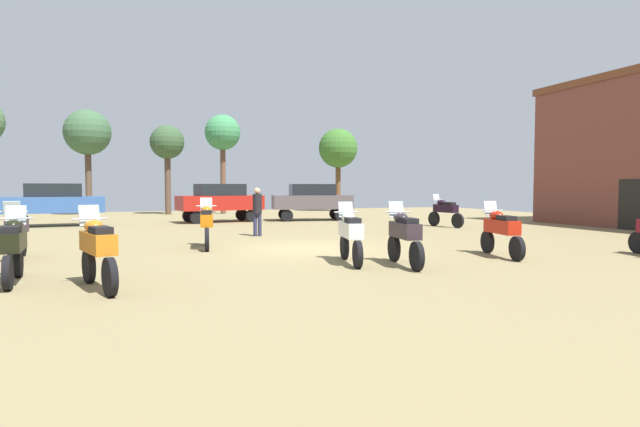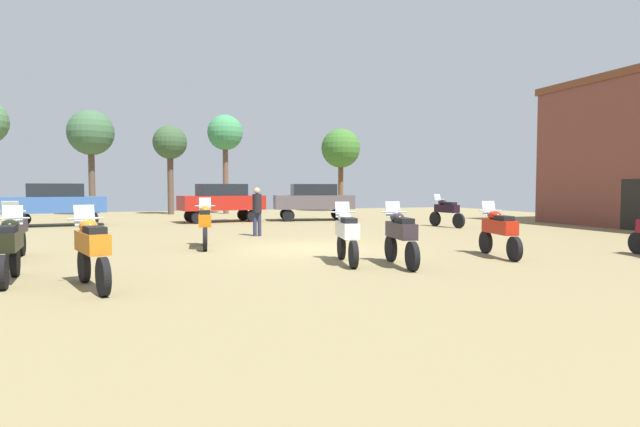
{
  "view_description": "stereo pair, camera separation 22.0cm",
  "coord_description": "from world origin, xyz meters",
  "views": [
    {
      "loc": [
        -4.64,
        -14.31,
        1.86
      ],
      "look_at": [
        2.0,
        4.67,
        0.81
      ],
      "focal_mm": 28.47,
      "sensor_mm": 36.0,
      "label": 1
    },
    {
      "loc": [
        -4.43,
        -14.38,
        1.86
      ],
      "look_at": [
        2.0,
        4.67,
        0.81
      ],
      "focal_mm": 28.47,
      "sensor_mm": 36.0,
      "label": 2
    }
  ],
  "objects": [
    {
      "name": "ground_plane",
      "position": [
        0.0,
        0.0,
        0.01
      ],
      "size": [
        44.0,
        52.0,
        0.02
      ],
      "color": "olive"
    },
    {
      "name": "motorcycle_1",
      "position": [
        4.27,
        -3.32,
        0.73
      ],
      "size": [
        0.72,
        2.19,
        1.45
      ],
      "rotation": [
        0.0,
        0.0,
        -0.2
      ],
      "color": "black",
      "rests_on": "ground"
    },
    {
      "name": "motorcycle_2",
      "position": [
        -2.84,
        1.17,
        0.76
      ],
      "size": [
        0.62,
        2.22,
        1.51
      ],
      "rotation": [
        0.0,
        0.0,
        -0.11
      ],
      "color": "black",
      "rests_on": "ground"
    },
    {
      "name": "motorcycle_3",
      "position": [
        0.06,
        -3.1,
        0.74
      ],
      "size": [
        0.7,
        2.12,
        1.47
      ],
      "rotation": [
        0.0,
        0.0,
        -0.18
      ],
      "color": "black",
      "rests_on": "ground"
    },
    {
      "name": "motorcycle_5",
      "position": [
        -5.42,
        -4.45,
        0.76
      ],
      "size": [
        0.84,
        2.14,
        1.5
      ],
      "rotation": [
        0.0,
        0.0,
        0.3
      ],
      "color": "black",
      "rests_on": "ground"
    },
    {
      "name": "motorcycle_6",
      "position": [
        8.52,
        5.79,
        0.76
      ],
      "size": [
        0.7,
        2.18,
        1.51
      ],
      "rotation": [
        0.0,
        0.0,
        0.19
      ],
      "color": "black",
      "rests_on": "ground"
    },
    {
      "name": "motorcycle_8",
      "position": [
        1.11,
        -3.86,
        0.75
      ],
      "size": [
        0.65,
        2.14,
        1.49
      ],
      "rotation": [
        0.0,
        0.0,
        -0.15
      ],
      "color": "black",
      "rests_on": "ground"
    },
    {
      "name": "motorcycle_10",
      "position": [
        -6.99,
        -3.32,
        0.74
      ],
      "size": [
        0.62,
        2.11,
        1.47
      ],
      "rotation": [
        0.0,
        0.0,
        0.09
      ],
      "color": "black",
      "rests_on": "ground"
    },
    {
      "name": "motorcycle_11",
      "position": [
        -7.63,
        0.16,
        0.76
      ],
      "size": [
        0.62,
        2.22,
        1.5
      ],
      "rotation": [
        0.0,
        0.0,
        3.2
      ],
      "color": "black",
      "rests_on": "ground"
    },
    {
      "name": "car_1",
      "position": [
        -0.82,
        12.47,
        1.19
      ],
      "size": [
        4.55,
        2.54,
        2.0
      ],
      "rotation": [
        0.0,
        0.0,
        1.75
      ],
      "color": "black",
      "rests_on": "ground"
    },
    {
      "name": "car_2",
      "position": [
        -8.54,
        12.14,
        1.19
      ],
      "size": [
        4.46,
        2.22,
        2.0
      ],
      "rotation": [
        0.0,
        0.0,
        1.67
      ],
      "color": "black",
      "rests_on": "ground"
    },
    {
      "name": "car_3",
      "position": [
        4.16,
        12.17,
        1.19
      ],
      "size": [
        4.53,
        2.45,
        2.0
      ],
      "rotation": [
        0.0,
        0.0,
        1.41
      ],
      "color": "black",
      "rests_on": "ground"
    },
    {
      "name": "person_1",
      "position": [
        -0.61,
        4.3,
        1.09
      ],
      "size": [
        0.41,
        0.41,
        1.82
      ],
      "rotation": [
        0.0,
        0.0,
        2.92
      ],
      "color": "#282947",
      "rests_on": "ground"
    },
    {
      "name": "tree_1",
      "position": [
        0.59,
        20.78,
        5.45
      ],
      "size": [
        2.41,
        2.41,
        6.78
      ],
      "color": "brown",
      "rests_on": "ground"
    },
    {
      "name": "tree_2",
      "position": [
        -7.95,
        21.78,
        5.31
      ],
      "size": [
        2.92,
        2.92,
        6.84
      ],
      "color": "#4F3C2F",
      "rests_on": "ground"
    },
    {
      "name": "tree_4",
      "position": [
        9.33,
        21.45,
        4.72
      ],
      "size": [
        2.93,
        2.93,
        6.23
      ],
      "color": "brown",
      "rests_on": "ground"
    },
    {
      "name": "tree_6",
      "position": [
        -3.04,
        21.11,
        4.7
      ],
      "size": [
        2.24,
        2.24,
        5.95
      ],
      "color": "brown",
      "rests_on": "ground"
    }
  ]
}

